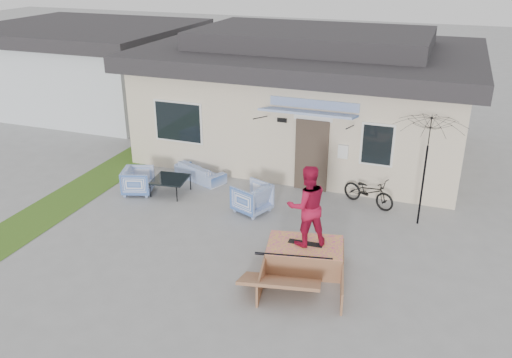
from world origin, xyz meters
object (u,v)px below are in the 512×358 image
(loveseat, at_px, (200,169))
(skate_ramp, at_px, (305,256))
(armchair_left, at_px, (138,180))
(skateboard, at_px, (305,243))
(patio_umbrella, at_px, (426,159))
(coffee_table, at_px, (171,186))
(skater, at_px, (307,205))
(bicycle, at_px, (369,188))
(armchair_right, at_px, (252,197))

(loveseat, xyz_separation_m, skate_ramp, (4.28, -3.63, -0.06))
(armchair_left, bearing_deg, skateboard, -128.32)
(loveseat, distance_m, skate_ramp, 5.61)
(patio_umbrella, distance_m, skate_ramp, 3.95)
(coffee_table, bearing_deg, skate_ramp, -27.49)
(coffee_table, xyz_separation_m, skater, (4.61, -2.35, 1.26))
(coffee_table, bearing_deg, bicycle, 12.34)
(patio_umbrella, height_order, skater, skater)
(coffee_table, height_order, bicycle, bicycle)
(armchair_left, bearing_deg, coffee_table, -89.26)
(armchair_right, distance_m, skateboard, 2.91)
(skater, bearing_deg, bicycle, -135.22)
(patio_umbrella, xyz_separation_m, skateboard, (-2.18, -2.90, -1.18))
(loveseat, xyz_separation_m, armchair_right, (2.24, -1.50, 0.10))
(patio_umbrella, bearing_deg, skateboard, -127.00)
(skater, bearing_deg, armchair_left, -52.89)
(armchair_left, height_order, armchair_right, armchair_right)
(skate_ramp, bearing_deg, coffee_table, 141.15)
(armchair_right, bearing_deg, bicycle, 138.98)
(armchair_right, relative_size, skateboard, 1.14)
(coffee_table, xyz_separation_m, bicycle, (5.42, 1.18, 0.26))
(loveseat, distance_m, coffee_table, 1.28)
(armchair_left, xyz_separation_m, patio_umbrella, (7.67, 0.84, 1.34))
(armchair_left, xyz_separation_m, skate_ramp, (5.49, -2.11, -0.14))
(armchair_left, xyz_separation_m, coffee_table, (0.88, 0.29, -0.18))
(bicycle, bearing_deg, skate_ramp, -170.12)
(loveseat, distance_m, patio_umbrella, 6.64)
(armchair_left, distance_m, skateboard, 5.86)
(patio_umbrella, bearing_deg, skater, -127.00)
(armchair_right, height_order, skate_ramp, armchair_right)
(skateboard, bearing_deg, loveseat, 137.71)
(armchair_right, height_order, skateboard, armchair_right)
(bicycle, bearing_deg, armchair_right, 139.52)
(skate_ramp, relative_size, skater, 1.21)
(loveseat, relative_size, skate_ramp, 0.78)
(loveseat, relative_size, armchair_left, 2.06)
(coffee_table, distance_m, patio_umbrella, 6.98)
(loveseat, xyz_separation_m, patio_umbrella, (6.45, -0.68, 1.42))
(armchair_right, xyz_separation_m, bicycle, (2.84, 1.45, 0.06))
(loveseat, relative_size, patio_umbrella, 0.77)
(armchair_left, distance_m, patio_umbrella, 7.83)
(bicycle, height_order, skater, skater)
(skateboard, bearing_deg, patio_umbrella, 50.71)
(bicycle, distance_m, patio_umbrella, 1.97)
(armchair_right, bearing_deg, loveseat, -101.94)
(skateboard, height_order, skater, skater)
(skate_ramp, bearing_deg, loveseat, 128.30)
(coffee_table, distance_m, skater, 5.32)
(armchair_right, xyz_separation_m, skater, (2.03, -2.08, 1.06))
(armchair_left, distance_m, skater, 5.95)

